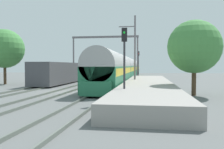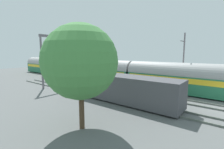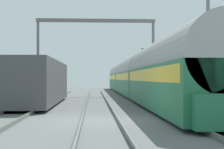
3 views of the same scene
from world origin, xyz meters
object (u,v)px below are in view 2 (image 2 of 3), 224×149
(passenger_train, at_px, (95,70))
(freight_car, at_px, (120,88))
(person_crossing, at_px, (99,74))
(railway_signal_far, at_px, (76,61))
(catenary_gantry, at_px, (74,51))

(passenger_train, bearing_deg, freight_car, -124.50)
(freight_car, xyz_separation_m, person_crossing, (9.32, 11.81, -0.44))
(railway_signal_far, bearing_deg, catenary_gantry, -130.85)
(person_crossing, height_order, railway_signal_far, railway_signal_far)
(passenger_train, bearing_deg, catenary_gantry, 165.35)
(passenger_train, distance_m, freight_car, 13.87)
(person_crossing, height_order, catenary_gantry, catenary_gantry)
(passenger_train, bearing_deg, railway_signal_far, 76.16)
(passenger_train, xyz_separation_m, person_crossing, (1.47, 0.39, -0.94))
(freight_car, relative_size, railway_signal_far, 2.40)
(railway_signal_far, bearing_deg, passenger_train, -103.84)
(catenary_gantry, bearing_deg, passenger_train, -14.65)
(passenger_train, height_order, catenary_gantry, catenary_gantry)
(person_crossing, relative_size, railway_signal_far, 0.32)
(passenger_train, relative_size, person_crossing, 28.44)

